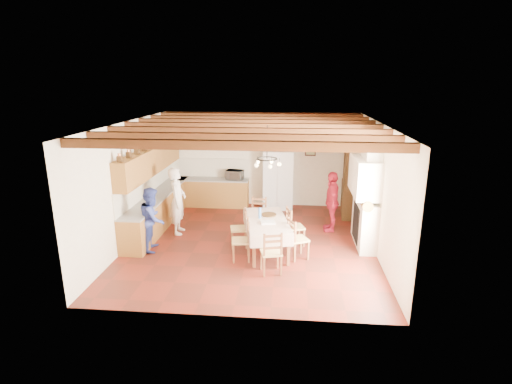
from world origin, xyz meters
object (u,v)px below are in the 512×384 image
(refrigerator, at_px, (278,179))
(person_woman_blue, at_px, (153,219))
(chair_right_far, at_px, (295,226))
(person_man, at_px, (178,201))
(chair_right_near, at_px, (298,238))
(chair_end_near, at_px, (271,252))
(microwave, at_px, (235,175))
(chair_left_near, at_px, (241,240))
(dining_table, at_px, (266,223))
(chair_end_far, at_px, (258,216))
(person_woman_red, at_px, (332,201))
(chair_left_far, at_px, (239,228))
(hutch, at_px, (351,179))

(refrigerator, height_order, person_woman_blue, refrigerator)
(refrigerator, xyz_separation_m, chair_right_far, (0.55, -2.97, -0.44))
(person_woman_blue, bearing_deg, person_man, -22.25)
(chair_right_near, relative_size, chair_end_near, 1.00)
(person_woman_blue, distance_m, microwave, 3.83)
(refrigerator, bearing_deg, chair_left_near, -102.22)
(chair_right_far, relative_size, microwave, 1.84)
(chair_right_far, xyz_separation_m, person_woman_blue, (-3.39, -0.59, 0.29))
(dining_table, xyz_separation_m, chair_right_near, (0.75, -0.31, -0.24))
(chair_end_far, bearing_deg, chair_end_near, -76.29)
(chair_right_far, distance_m, person_man, 3.16)
(person_woman_red, bearing_deg, chair_left_far, -60.11)
(chair_right_near, xyz_separation_m, person_woman_red, (0.91, 1.84, 0.34))
(chair_end_far, bearing_deg, microwave, 114.52)
(refrigerator, xyz_separation_m, person_woman_blue, (-2.84, -3.56, -0.15))
(hutch, height_order, chair_left_far, hutch)
(hutch, height_order, chair_right_near, hutch)
(chair_end_far, height_order, person_woman_red, person_woman_red)
(chair_right_far, xyz_separation_m, person_woman_red, (0.97, 1.07, 0.34))
(hutch, height_order, dining_table, hutch)
(chair_right_far, bearing_deg, chair_end_near, 143.69)
(chair_right_near, xyz_separation_m, person_man, (-3.16, 1.29, 0.41))
(hutch, distance_m, chair_left_near, 4.49)
(dining_table, height_order, person_woman_blue, person_woman_blue)
(chair_end_near, distance_m, person_woman_red, 3.04)
(refrigerator, xyz_separation_m, chair_right_near, (0.61, -3.74, -0.44))
(chair_right_far, relative_size, person_woman_red, 0.59)
(chair_right_near, height_order, chair_end_near, same)
(person_man, bearing_deg, person_woman_red, -87.61)
(chair_right_near, bearing_deg, person_woman_red, -52.22)
(chair_left_far, height_order, person_man, person_man)
(hutch, bearing_deg, chair_right_near, -112.11)
(dining_table, relative_size, chair_end_near, 2.06)
(chair_right_near, relative_size, chair_right_far, 1.00)
(chair_left_far, bearing_deg, chair_right_near, 58.50)
(chair_right_far, xyz_separation_m, chair_end_near, (-0.51, -1.56, 0.00))
(dining_table, xyz_separation_m, chair_right_far, (0.68, 0.47, -0.24))
(chair_right_near, distance_m, person_woman_blue, 3.47)
(hutch, height_order, chair_left_near, hutch)
(dining_table, xyz_separation_m, person_man, (-2.41, 0.98, 0.17))
(dining_table, xyz_separation_m, chair_left_far, (-0.69, 0.23, -0.24))
(person_woman_blue, distance_m, person_woman_red, 4.67)
(dining_table, distance_m, chair_left_near, 0.79)
(hutch, relative_size, chair_end_near, 2.31)
(hutch, relative_size, person_woman_red, 1.36)
(chair_left_near, bearing_deg, microwave, -179.16)
(microwave, bearing_deg, refrigerator, 14.37)
(person_man, height_order, person_woman_red, person_man)
(refrigerator, height_order, hutch, hutch)
(hutch, relative_size, microwave, 4.26)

